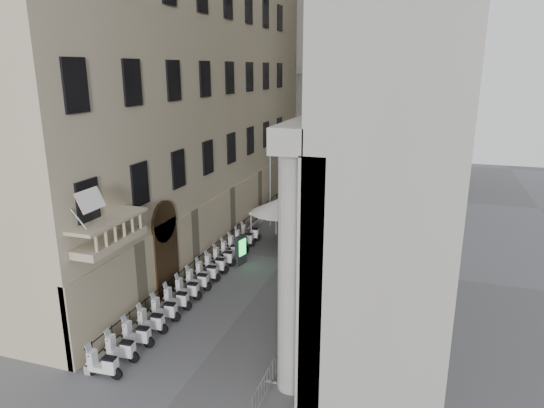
{
  "coord_description": "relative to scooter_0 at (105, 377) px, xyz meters",
  "views": [
    {
      "loc": [
        8.78,
        -10.64,
        12.69
      ],
      "look_at": [
        -0.17,
        16.97,
        4.5
      ],
      "focal_mm": 32.0,
      "sensor_mm": 36.0,
      "label": 1
    }
  ],
  "objects": [
    {
      "name": "street_lamp",
      "position": [
        0.58,
        21.77,
        4.6
      ],
      "size": [
        2.54,
        0.21,
        7.76
      ],
      "rotation": [
        0.0,
        0.0,
        0.0
      ],
      "color": "gray",
      "rests_on": "ground"
    },
    {
      "name": "scooter_8",
      "position": [
        0.0,
        10.15,
        0.0
      ],
      "size": [
        1.43,
        0.64,
        1.5
      ],
      "primitive_type": null,
      "rotation": [
        0.0,
        0.0,
        1.63
      ],
      "color": "silver",
      "rests_on": "ground"
    },
    {
      "name": "barrier_4",
      "position": [
        6.92,
        10.6,
        0.0
      ],
      "size": [
        0.6,
        2.4,
        1.1
      ],
      "primitive_type": null,
      "color": "#A1A4A9",
      "rests_on": "ground"
    },
    {
      "name": "info_kiosk",
      "position": [
        1.0,
        13.27,
        1.01
      ],
      "size": [
        0.52,
        0.98,
        2.0
      ],
      "rotation": [
        0.0,
        0.0,
        -0.27
      ],
      "color": "black",
      "rests_on": "ground"
    },
    {
      "name": "security_tent",
      "position": [
        1.98,
        18.34,
        2.99
      ],
      "size": [
        4.41,
        4.41,
        3.58
      ],
      "color": "silver",
      "rests_on": "ground"
    },
    {
      "name": "scooter_7",
      "position": [
        0.0,
        8.88,
        0.0
      ],
      "size": [
        1.43,
        0.64,
        1.5
      ],
      "primitive_type": null,
      "rotation": [
        0.0,
        0.0,
        1.63
      ],
      "color": "silver",
      "rests_on": "ground"
    },
    {
      "name": "barrier_1",
      "position": [
        6.92,
        3.1,
        0.0
      ],
      "size": [
        0.6,
        2.4,
        1.1
      ],
      "primitive_type": null,
      "color": "#A1A4A9",
      "rests_on": "ground"
    },
    {
      "name": "scooter_11",
      "position": [
        0.0,
        13.96,
        0.0
      ],
      "size": [
        1.43,
        0.64,
        1.5
      ],
      "primitive_type": null,
      "rotation": [
        0.0,
        0.0,
        1.63
      ],
      "color": "silver",
      "rests_on": "ground"
    },
    {
      "name": "scooter_6",
      "position": [
        0.0,
        7.61,
        0.0
      ],
      "size": [
        1.43,
        0.64,
        1.5
      ],
      "primitive_type": null,
      "rotation": [
        0.0,
        0.0,
        1.63
      ],
      "color": "silver",
      "rests_on": "ground"
    },
    {
      "name": "flag",
      "position": [
        -0.5,
        0.88,
        0.0
      ],
      "size": [
        1.0,
        1.4,
        8.2
      ],
      "primitive_type": null,
      "color": "#9E0C11",
      "rests_on": "ground"
    },
    {
      "name": "scooter_0",
      "position": [
        0.0,
        0.0,
        0.0
      ],
      "size": [
        1.43,
        0.64,
        1.5
      ],
      "primitive_type": null,
      "rotation": [
        0.0,
        0.0,
        1.63
      ],
      "color": "silver",
      "rests_on": "ground"
    },
    {
      "name": "left_building",
      "position": [
        -4.0,
        17.88,
        17.0
      ],
      "size": [
        5.0,
        36.0,
        34.0
      ],
      "primitive_type": "cube",
      "color": "#BCAD91",
      "rests_on": "ground"
    },
    {
      "name": "pedestrian_c",
      "position": [
        4.1,
        31.88,
        0.89
      ],
      "size": [
        0.94,
        0.68,
        1.78
      ],
      "primitive_type": "imported",
      "rotation": [
        0.0,
        0.0,
        3.28
      ],
      "color": "black",
      "rests_on": "ground"
    },
    {
      "name": "scooter_9",
      "position": [
        0.0,
        11.42,
        0.0
      ],
      "size": [
        1.43,
        0.64,
        1.5
      ],
      "primitive_type": null,
      "rotation": [
        0.0,
        0.0,
        1.63
      ],
      "color": "silver",
      "rests_on": "ground"
    },
    {
      "name": "scooter_12",
      "position": [
        0.0,
        15.23,
        0.0
      ],
      "size": [
        1.43,
        0.64,
        1.5
      ],
      "primitive_type": null,
      "rotation": [
        0.0,
        0.0,
        1.63
      ],
      "color": "silver",
      "rests_on": "ground"
    },
    {
      "name": "barrier_0",
      "position": [
        6.92,
        0.6,
        0.0
      ],
      "size": [
        0.6,
        2.4,
        1.1
      ],
      "primitive_type": null,
      "color": "#A1A4A9",
      "rests_on": "ground"
    },
    {
      "name": "barrier_3",
      "position": [
        6.92,
        8.1,
        0.0
      ],
      "size": [
        0.6,
        2.4,
        1.1
      ],
      "primitive_type": null,
      "color": "#A1A4A9",
      "rests_on": "ground"
    },
    {
      "name": "pedestrian_b",
      "position": [
        5.08,
        24.71,
        0.85
      ],
      "size": [
        1.03,
        0.95,
        1.69
      ],
      "primitive_type": "imported",
      "rotation": [
        0.0,
        0.0,
        2.66
      ],
      "color": "black",
      "rests_on": "ground"
    },
    {
      "name": "scooter_1",
      "position": [
        0.0,
        1.27,
        0.0
      ],
      "size": [
        1.43,
        0.64,
        1.5
      ],
      "primitive_type": null,
      "rotation": [
        0.0,
        0.0,
        1.63
      ],
      "color": "silver",
      "rests_on": "ground"
    },
    {
      "name": "pedestrian_a",
      "position": [
        4.91,
        16.01,
        1.0
      ],
      "size": [
        0.76,
        0.53,
        1.99
      ],
      "primitive_type": "imported",
      "rotation": [
        0.0,
        0.0,
        3.22
      ],
      "color": "#0D0E35",
      "rests_on": "ground"
    },
    {
      "name": "scooter_4",
      "position": [
        0.0,
        5.08,
        0.0
      ],
      "size": [
        1.43,
        0.64,
        1.5
      ],
      "primitive_type": null,
      "rotation": [
        0.0,
        0.0,
        1.63
      ],
      "color": "silver",
      "rests_on": "ground"
    },
    {
      "name": "scooter_5",
      "position": [
        0.0,
        6.35,
        0.0
      ],
      "size": [
        1.43,
        0.64,
        1.5
      ],
      "primitive_type": null,
      "rotation": [
        0.0,
        0.0,
        1.63
      ],
      "color": "silver",
      "rests_on": "ground"
    },
    {
      "name": "iron_fence",
      "position": [
        -0.8,
        13.88,
        0.0
      ],
      "size": [
        0.3,
        28.0,
        1.4
      ],
      "primitive_type": null,
      "color": "black",
      "rests_on": "ground"
    },
    {
      "name": "blue_awning",
      "position": [
        7.65,
        21.88,
        0.0
      ],
      "size": [
        1.6,
        3.0,
        3.0
      ],
      "primitive_type": null,
      "color": "navy",
      "rests_on": "ground"
    },
    {
      "name": "scooter_13",
      "position": [
        0.0,
        16.5,
        0.0
      ],
      "size": [
        1.43,
        0.64,
        1.5
      ],
      "primitive_type": null,
      "rotation": [
        0.0,
        0.0,
        1.63
      ],
      "color": "silver",
      "rests_on": "ground"
    },
    {
      "name": "barrier_2",
      "position": [
        6.92,
        5.6,
        0.0
      ],
      "size": [
        0.6,
        2.4,
        1.1
      ],
      "primitive_type": null,
      "color": "#A1A4A9",
      "rests_on": "ground"
    },
    {
      "name": "scooter_14",
      "position": [
        0.0,
        17.77,
        0.0
      ],
      "size": [
        1.43,
        0.64,
        1.5
      ],
      "primitive_type": null,
      "rotation": [
        0.0,
        0.0,
        1.63
      ],
      "color": "silver",
      "rests_on": "ground"
    },
    {
      "name": "far_building",
      "position": [
        3.5,
        43.88,
        15.0
      ],
      "size": [
        22.0,
        10.0,
        30.0
      ],
      "primitive_type": "cube",
      "color": "beige",
      "rests_on": "ground"
    },
    {
      "name": "scooter_10",
      "position": [
        0.0,
        12.69,
        0.0
      ],
      "size": [
        1.43,
        0.64,
        1.5
      ],
      "primitive_type": null,
      "rotation": [
        0.0,
        0.0,
        1.63
      ],
      "color": "silver",
      "rests_on": "ground"
    },
    {
      "name": "barrier_5",
      "position": [
        6.92,
        13.1,
        0.0
      ],
      "size": [
        0.6,
        2.4,
        1.1
      ],
      "primitive_type": null,
      "color": "#A1A4A9",
      "rests_on": "ground"
    },
    {
      "name": "scooter_3",
      "position": [
        0.0,
        3.81,
        0.0
      ],
      "size": [
        1.43,
        0.64,
        1.5
      ],
      "primitive_type": null,
      "rotation": [
        0.0,
        0.0,
        1.63
      ],
      "color": "silver",
      "rests_on": "ground"
    },
    {
      "name": "scooter_2",
      "position": [
        0.0,
        2.54,
        0.0
      ],
      "size": [
        1.43,
        0.64,
        1.5
      ],
      "primitive_type": null,
      "rotation": [
        0.0,
        0.0,
        1.63
      ],
      "color": "silver",
      "rests_on": "ground"
    }
  ]
}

